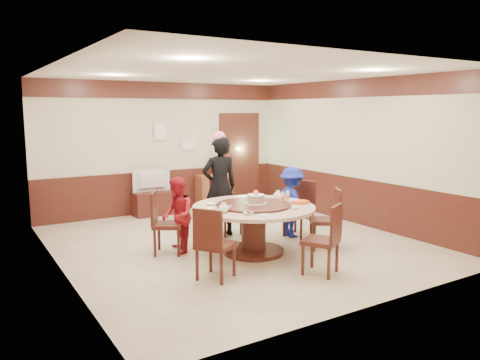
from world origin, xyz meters
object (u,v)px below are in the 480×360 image
person_blue (292,202)px  side_cabinet (214,191)px  person_standing (220,187)px  thermos (216,166)px  person_red (177,215)px  shrimp_platter (301,203)px  tv_stand (153,203)px  banquet_table (254,219)px  television (153,181)px  birthday_cake (256,199)px

person_blue → side_cabinet: 2.95m
person_standing → thermos: person_standing is taller
person_red → shrimp_platter: person_red is taller
tv_stand → side_cabinet: (1.48, 0.03, 0.12)m
banquet_table → person_standing: 1.23m
shrimp_platter → television: 3.83m
person_red → thermos: (2.21, 2.77, 0.34)m
person_standing → person_blue: (1.04, -0.72, -0.26)m
person_red → birthday_cake: bearing=74.0°
banquet_table → person_blue: size_ratio=1.53×
tv_stand → person_standing: bearing=-79.8°
birthday_cake → tv_stand: size_ratio=0.38×
birthday_cake → tv_stand: 3.45m
thermos → person_standing: bearing=-117.4°
person_standing → birthday_cake: 1.19m
thermos → television: bearing=-178.9°
thermos → banquet_table: bearing=-109.6°
banquet_table → birthday_cake: birthday_cake is taller
birthday_cake → shrimp_platter: birthday_cake is taller
banquet_table → shrimp_platter: (0.66, -0.33, 0.24)m
tv_stand → person_blue: bearing=-63.7°
birthday_cake → television: size_ratio=0.39×
person_standing → person_red: size_ratio=1.48×
shrimp_platter → side_cabinet: bearing=82.5°
person_standing → shrimp_platter: bearing=119.3°
person_standing → thermos: bearing=-109.6°
shrimp_platter → tv_stand: (-0.99, 3.70, -0.53)m
television → thermos: bearing=-176.8°
shrimp_platter → tv_stand: shrimp_platter is taller
banquet_table → person_standing: person_standing is taller
person_standing → television: 2.23m
person_red → banquet_table: bearing=73.7°
banquet_table → tv_stand: 3.39m
person_blue → tv_stand: size_ratio=1.45×
person_red → tv_stand: bearing=-178.0°
tv_stand → thermos: 1.69m
birthday_cake → thermos: (1.17, 3.41, 0.09)m
person_blue → side_cabinet: person_blue is taller
banquet_table → thermos: (1.21, 3.40, 0.41)m
banquet_table → side_cabinet: bearing=71.3°
person_blue → shrimp_platter: 0.92m
tv_stand → thermos: thermos is taller
person_blue → tv_stand: person_blue is taller
birthday_cake → shrimp_platter: size_ratio=1.07×
tv_stand → thermos: size_ratio=2.24×
shrimp_platter → thermos: bearing=81.6°
television → person_blue: bearing=118.4°
person_standing → banquet_table: bearing=94.8°
person_standing → birthday_cake: size_ratio=5.49×
person_red → television: person_red is taller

